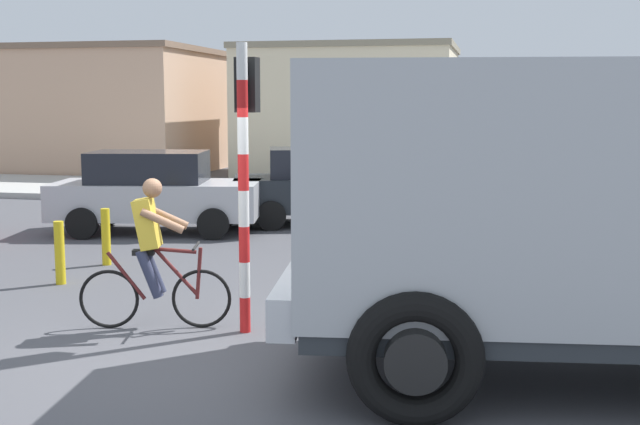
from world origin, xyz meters
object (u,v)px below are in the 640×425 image
(cyclist, at_px, (153,254))
(car_white_mid, at_px, (328,185))
(bollard_far, at_px, (106,237))
(truck_foreground, at_px, (589,202))
(car_red_near, at_px, (155,191))
(bollard_near, at_px, (60,253))
(traffic_light_pole, at_px, (245,148))

(cyclist, bearing_deg, car_white_mid, 87.98)
(cyclist, relative_size, bollard_far, 1.91)
(truck_foreground, bearing_deg, car_white_mid, 115.44)
(car_red_near, bearing_deg, bollard_far, -79.95)
(car_red_near, distance_m, bollard_near, 4.66)
(traffic_light_pole, bearing_deg, car_red_near, 121.50)
(cyclist, height_order, traffic_light_pole, traffic_light_pole)
(truck_foreground, bearing_deg, car_red_near, 135.78)
(truck_foreground, relative_size, bollard_far, 6.31)
(truck_foreground, xyz_separation_m, car_white_mid, (-4.31, 9.05, -0.85))
(cyclist, xyz_separation_m, car_red_near, (-2.80, 6.44, -0.05))
(car_white_mid, height_order, bollard_near, car_white_mid)
(cyclist, distance_m, car_white_mid, 8.30)
(truck_foreground, distance_m, bollard_near, 7.41)
(traffic_light_pole, bearing_deg, bollard_far, 136.80)
(bollard_near, bearing_deg, cyclist, -39.41)
(cyclist, xyz_separation_m, bollard_near, (-2.23, 1.84, -0.41))
(car_white_mid, bearing_deg, bollard_near, -111.36)
(truck_foreground, xyz_separation_m, bollard_far, (-6.83, 3.99, -1.22))
(truck_foreground, height_order, bollard_far, truck_foreground)
(traffic_light_pole, bearing_deg, bollard_near, 152.81)
(car_white_mid, distance_m, bollard_far, 5.67)
(truck_foreground, relative_size, traffic_light_pole, 1.77)
(truck_foreground, height_order, cyclist, truck_foreground)
(cyclist, relative_size, car_white_mid, 0.40)
(cyclist, bearing_deg, traffic_light_pole, 7.77)
(traffic_light_pole, bearing_deg, car_white_mid, 95.37)
(truck_foreground, height_order, car_white_mid, truck_foreground)
(truck_foreground, relative_size, car_red_near, 1.34)
(bollard_near, height_order, bollard_far, same)
(cyclist, height_order, bollard_far, cyclist)
(cyclist, relative_size, car_red_near, 0.40)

